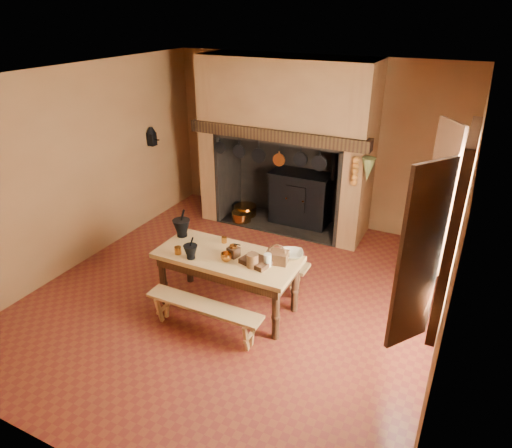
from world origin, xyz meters
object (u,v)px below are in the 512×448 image
Objects in this scene: bench_front at (204,312)px; wicker_basket at (277,256)px; coffee_grinder at (234,251)px; work_table at (228,264)px; iron_range at (301,198)px; mixing_bowl at (291,254)px.

wicker_basket reaches higher than bench_front.
wicker_basket reaches higher than coffee_grinder.
work_table reaches higher than bench_front.
mixing_bowl is at bearing -71.88° from iron_range.
iron_range is at bearing 107.78° from coffee_grinder.
mixing_bowl is at bearing 22.55° from work_table.
iron_range is 3.30m from bench_front.
bench_front is (0.08, -3.30, -0.18)m from iron_range.
iron_range is 2.74m from coffee_grinder.
wicker_basket reaches higher than mixing_bowl.
coffee_grinder reaches higher than work_table.
mixing_bowl is (0.71, 0.87, 0.49)m from bench_front.
mixing_bowl is (0.71, 0.30, 0.16)m from work_table.
iron_range is at bearing 91.71° from work_table.
work_table is 1.22× the size of bench_front.
coffee_grinder reaches higher than mixing_bowl.
mixing_bowl is 1.04× the size of wicker_basket.
wicker_basket is at bearing 9.94° from work_table.
iron_range is at bearing 108.12° from mixing_bowl.
work_table is 6.10× the size of mixing_bowl.
work_table is at bearing 90.00° from bench_front.
work_table is 0.21m from coffee_grinder.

